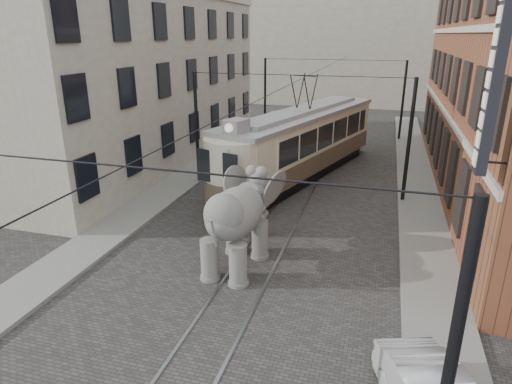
% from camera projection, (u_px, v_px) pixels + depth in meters
% --- Properties ---
extents(ground, '(120.00, 120.00, 0.00)m').
position_uv_depth(ground, '(269.00, 241.00, 17.78)').
color(ground, '#3D3A38').
extents(tram_rails, '(1.54, 80.00, 0.02)m').
position_uv_depth(tram_rails, '(269.00, 240.00, 17.78)').
color(tram_rails, slate).
rests_on(tram_rails, ground).
extents(sidewalk_right, '(2.00, 60.00, 0.15)m').
position_uv_depth(sidewalk_right, '(428.00, 259.00, 16.18)').
color(sidewalk_right, slate).
rests_on(sidewalk_right, ground).
extents(sidewalk_left, '(2.00, 60.00, 0.15)m').
position_uv_depth(sidewalk_left, '(126.00, 221.00, 19.47)').
color(sidewalk_left, slate).
rests_on(sidewalk_left, ground).
extents(stucco_building, '(7.00, 24.00, 10.00)m').
position_uv_depth(stucco_building, '(142.00, 81.00, 28.03)').
color(stucco_building, gray).
rests_on(stucco_building, ground).
extents(distant_block, '(28.00, 10.00, 14.00)m').
position_uv_depth(distant_block, '(356.00, 41.00, 51.58)').
color(distant_block, gray).
rests_on(distant_block, ground).
extents(catenary, '(11.00, 30.20, 6.00)m').
position_uv_depth(catenary, '(292.00, 140.00, 21.34)').
color(catenary, black).
rests_on(catenary, ground).
extents(tram, '(7.03, 14.69, 5.73)m').
position_uv_depth(tram, '(303.00, 127.00, 24.91)').
color(tram, beige).
rests_on(tram, ground).
extents(elephant, '(3.32, 5.49, 3.23)m').
position_uv_depth(elephant, '(236.00, 226.00, 15.22)').
color(elephant, '#5C5A55').
rests_on(elephant, ground).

